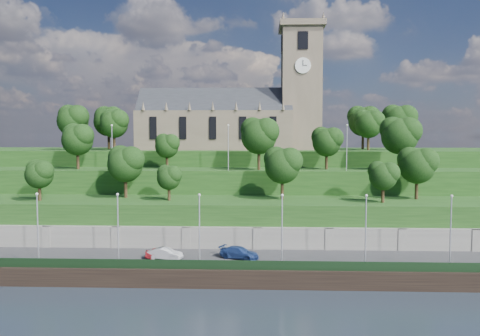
{
  "coord_description": "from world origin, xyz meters",
  "views": [
    {
      "loc": [
        5.15,
        -53.35,
        17.65
      ],
      "look_at": [
        1.84,
        30.0,
        12.13
      ],
      "focal_mm": 35.0,
      "sensor_mm": 36.0,
      "label": 1
    }
  ],
  "objects_px": {
    "car_left": "(162,253)",
    "car_middle": "(165,254)",
    "church": "(238,114)",
    "car_right": "(239,253)"
  },
  "relations": [
    {
      "from": "church",
      "to": "car_middle",
      "type": "height_order",
      "value": "church"
    },
    {
      "from": "car_right",
      "to": "church",
      "type": "bearing_deg",
      "value": 25.81
    },
    {
      "from": "church",
      "to": "car_right",
      "type": "relative_size",
      "value": 7.41
    },
    {
      "from": "car_right",
      "to": "car_left",
      "type": "bearing_deg",
      "value": 114.86
    },
    {
      "from": "car_left",
      "to": "car_middle",
      "type": "distance_m",
      "value": 0.75
    },
    {
      "from": "church",
      "to": "car_middle",
      "type": "xyz_separation_m",
      "value": [
        -7.59,
        -40.77,
        -19.78
      ]
    },
    {
      "from": "church",
      "to": "car_left",
      "type": "height_order",
      "value": "church"
    },
    {
      "from": "church",
      "to": "car_right",
      "type": "distance_m",
      "value": 44.61
    },
    {
      "from": "car_left",
      "to": "car_right",
      "type": "height_order",
      "value": "car_right"
    },
    {
      "from": "car_left",
      "to": "car_middle",
      "type": "bearing_deg",
      "value": -138.28
    }
  ]
}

